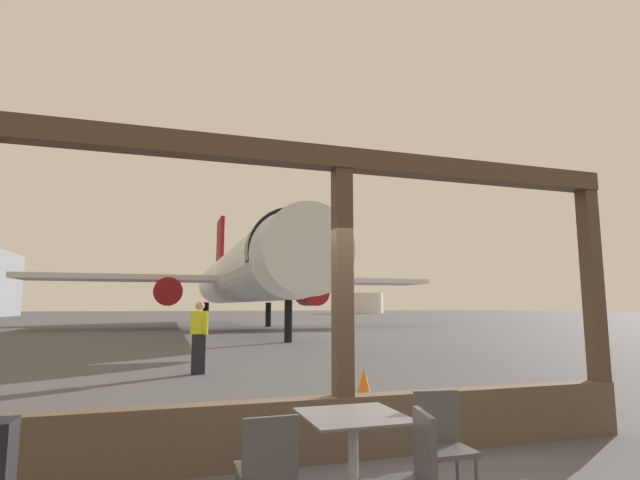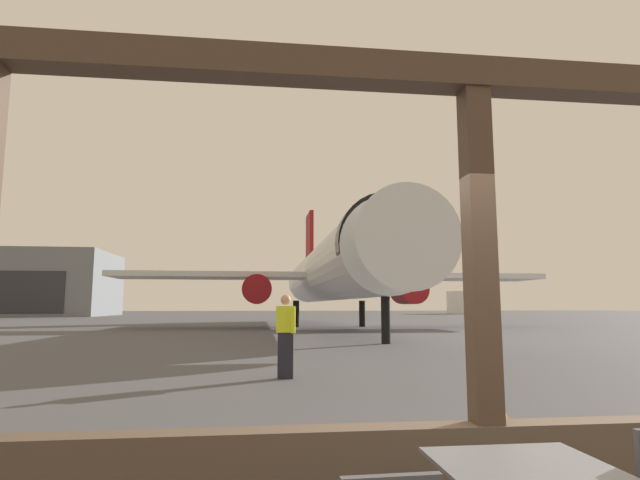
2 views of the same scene
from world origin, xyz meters
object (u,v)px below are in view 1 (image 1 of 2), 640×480
Objects in this scene: airplane at (242,275)px; traffic_cone at (364,386)px; dining_table at (353,454)px; fuel_storage_tank at (365,303)px; ground_crew_worker at (199,336)px; cafe_chair_window_left at (411,473)px; cafe_chair_aisle_left at (442,437)px; cafe_chair_window_right at (267,463)px.

traffic_cone is at bearing -94.12° from airplane.
fuel_storage_tank reaches higher than dining_table.
fuel_storage_tank is (38.83, 82.18, 1.21)m from ground_crew_worker.
airplane is at bearing 85.88° from traffic_cone.
cafe_chair_window_left reaches higher than traffic_cone.
cafe_chair_window_left is at bearing -84.24° from dining_table.
airplane is 24.29m from ground_crew_worker.
ground_crew_worker is at bearing -115.29° from fuel_storage_tank.
airplane is at bearing -120.41° from fuel_storage_tank.
cafe_chair_aisle_left is 98.17m from fuel_storage_tank.
cafe_chair_window_left is 0.03× the size of airplane.
traffic_cone is (1.03, 4.17, -0.27)m from cafe_chair_aisle_left.
cafe_chair_window_right is at bearing -90.42° from ground_crew_worker.
airplane is 63.20× the size of traffic_cone.
cafe_chair_window_right is 0.50× the size of ground_crew_worker.
cafe_chair_window_left is at bearing -85.28° from ground_crew_worker.
cafe_chair_window_right is 0.12× the size of fuel_storage_tank.
airplane reaches higher than ground_crew_worker.
cafe_chair_window_right is 1.49× the size of traffic_cone.
cafe_chair_window_right is 0.95× the size of cafe_chair_aisle_left.
dining_table is 1.40× the size of traffic_cone.
dining_table is at bearing -96.77° from airplane.
cafe_chair_aisle_left is 1.57× the size of traffic_cone.
airplane reaches higher than fuel_storage_tank.
cafe_chair_window_left is at bearing -109.23° from traffic_cone.
traffic_cone is (1.71, 4.91, -0.28)m from cafe_chair_window_left.
cafe_chair_aisle_left is (0.68, 0.74, -0.02)m from cafe_chair_window_left.
cafe_chair_aisle_left is 0.52× the size of ground_crew_worker.
cafe_chair_window_left is 1.01m from cafe_chair_aisle_left.
cafe_chair_window_right is at bearing -113.16° from fuel_storage_tank.
dining_table is at bearing -113.71° from traffic_cone.
ground_crew_worker is at bearing 119.37° from traffic_cone.
fuel_storage_tank reaches higher than cafe_chair_aisle_left.
dining_table is 0.02× the size of airplane.
cafe_chair_window_left reaches higher than cafe_chair_window_right.
cafe_chair_aisle_left is at bearing -103.91° from traffic_cone.
cafe_chair_window_left is at bearing -132.55° from cafe_chair_aisle_left.
fuel_storage_tank reaches higher than ground_crew_worker.
airplane reaches higher than dining_table.
cafe_chair_window_right is 32.92m from airplane.
cafe_chair_window_right is at bearing 145.10° from cafe_chair_window_left.
traffic_cone is (2.55, 4.33, -0.25)m from cafe_chair_window_right.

